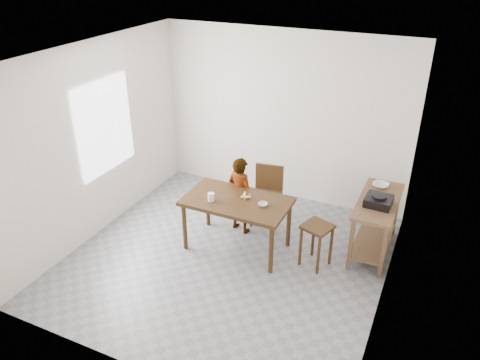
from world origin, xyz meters
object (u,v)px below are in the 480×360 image
at_px(dining_table, 237,224).
at_px(dining_chair, 266,197).
at_px(prep_counter, 375,226).
at_px(child, 240,195).
at_px(stool, 316,245).

xyz_separation_m(dining_table, dining_chair, (0.12, 0.77, 0.06)).
relative_size(prep_counter, child, 1.04).
xyz_separation_m(prep_counter, child, (-1.86, -0.28, 0.18)).
distance_m(dining_table, child, 0.49).
bearing_deg(dining_table, child, 108.51).
bearing_deg(dining_table, dining_chair, 81.47).
distance_m(dining_table, dining_chair, 0.78).
bearing_deg(dining_chair, child, -134.98).
distance_m(prep_counter, dining_chair, 1.61).
bearing_deg(dining_table, stool, 3.89).
relative_size(prep_counter, dining_chair, 1.38).
relative_size(dining_chair, stool, 1.45).
relative_size(dining_table, child, 1.21).
height_order(prep_counter, dining_chair, dining_chair).
height_order(dining_table, dining_chair, dining_chair).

